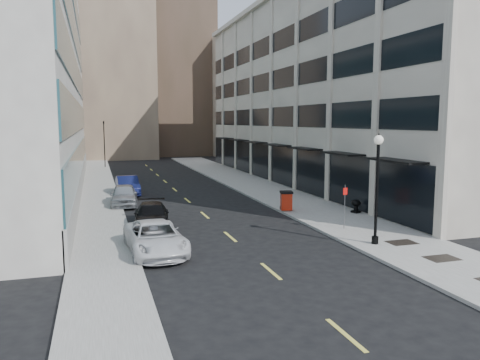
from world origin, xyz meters
TOP-DOWN VIEW (x-y plane):
  - ground at (0.00, 0.00)m, footprint 160.00×160.00m
  - sidewalk_right at (7.50, 20.00)m, footprint 5.00×80.00m
  - sidewalk_left at (-6.50, 20.00)m, footprint 3.00×80.00m
  - building_right at (16.94, 26.99)m, footprint 15.30×46.50m
  - skyline_tan_near at (-4.00, 68.00)m, footprint 14.00×18.00m
  - skyline_brown at (8.00, 72.00)m, footprint 12.00×16.00m
  - skyline_tan_far at (-14.00, 78.00)m, footprint 12.00×14.00m
  - skyline_stone at (18.00, 66.00)m, footprint 10.00×14.00m
  - grate_mid at (7.60, 1.00)m, footprint 1.40×1.00m
  - grate_far at (7.60, 3.80)m, footprint 1.40×1.00m
  - road_centerline at (0.00, 17.00)m, footprint 0.15×68.20m
  - traffic_signal at (-5.50, 48.00)m, footprint 0.66×0.66m
  - car_white_van at (-4.17, 6.00)m, footprint 2.70×5.41m
  - car_black_pickup at (-3.72, 11.39)m, footprint 2.50×4.99m
  - car_silver_sedan at (-4.80, 19.05)m, footprint 2.19×4.72m
  - car_blue_sedan at (-4.22, 24.07)m, footprint 1.82×4.80m
  - trash_bin at (5.40, 13.21)m, footprint 0.97×0.99m
  - lamppost at (6.20, 4.00)m, footprint 0.45×0.45m
  - sign_post at (6.40, 7.31)m, footprint 0.29×0.09m
  - urn_planter at (9.45, 11.15)m, footprint 0.63×0.63m

SIDE VIEW (x-z plane):
  - ground at x=0.00m, z-range 0.00..0.00m
  - road_centerline at x=0.00m, z-range 0.00..0.01m
  - sidewalk_right at x=7.50m, z-range 0.00..0.15m
  - sidewalk_left at x=-6.50m, z-range 0.00..0.15m
  - grate_mid at x=7.60m, z-range 0.15..0.16m
  - grate_far at x=7.60m, z-range 0.15..0.16m
  - urn_planter at x=9.45m, z-range 0.24..1.11m
  - car_black_pickup at x=-3.72m, z-range 0.00..1.39m
  - car_white_van at x=-4.17m, z-range 0.00..1.47m
  - car_silver_sedan at x=-4.80m, z-range 0.00..1.56m
  - car_blue_sedan at x=-4.22m, z-range 0.00..1.56m
  - trash_bin at x=5.40m, z-range 0.20..1.50m
  - sign_post at x=6.40m, z-range 0.50..2.96m
  - lamppost at x=6.20m, z-range 0.62..6.03m
  - traffic_signal at x=-5.50m, z-range 2.23..9.21m
  - building_right at x=16.94m, z-range -0.13..18.12m
  - skyline_stone at x=18.00m, z-range 0.00..20.00m
  - skyline_tan_far at x=-14.00m, z-range 0.00..22.00m
  - skyline_tan_near at x=-4.00m, z-range 0.00..28.00m
  - skyline_brown at x=8.00m, z-range 0.00..34.00m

